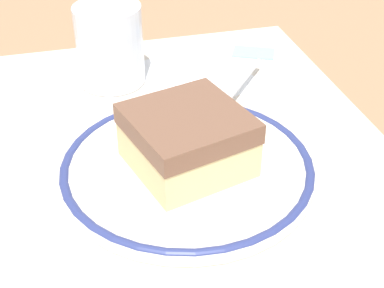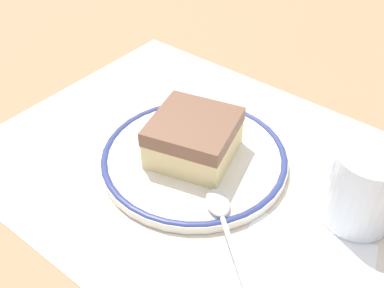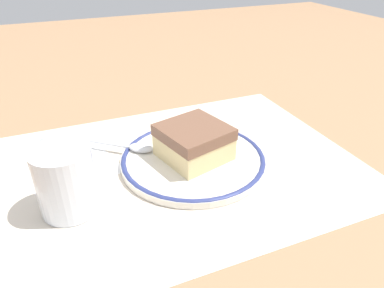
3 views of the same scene
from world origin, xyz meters
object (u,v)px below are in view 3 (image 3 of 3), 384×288
at_px(napkin, 72,168).
at_px(sugar_packet, 43,145).
at_px(cake_slice, 193,141).
at_px(cup, 67,184).
at_px(plate, 192,157).
at_px(spoon, 130,146).

bearing_deg(napkin, sugar_packet, -66.90).
bearing_deg(cake_slice, cup, 12.21).
height_order(plate, spoon, spoon).
bearing_deg(cake_slice, napkin, -16.56).
relative_size(plate, spoon, 1.82).
bearing_deg(cup, spoon, -136.35).
height_order(spoon, napkin, spoon).
height_order(cake_slice, napkin, cake_slice).
bearing_deg(napkin, spoon, -176.97).
distance_m(cake_slice, sugar_packet, 0.25).
xyz_separation_m(plate, cup, (0.18, 0.04, 0.03)).
distance_m(spoon, cup, 0.14).
bearing_deg(sugar_packet, plate, 147.61).
xyz_separation_m(plate, cake_slice, (-0.00, 0.00, 0.03)).
bearing_deg(plate, sugar_packet, -32.39).
relative_size(cake_slice, napkin, 0.89).
bearing_deg(spoon, sugar_packet, -31.68).
bearing_deg(sugar_packet, spoon, 148.32).
relative_size(spoon, napkin, 0.96).
xyz_separation_m(cup, sugar_packet, (0.03, -0.18, -0.03)).
relative_size(spoon, cup, 1.39).
height_order(cake_slice, sugar_packet, cake_slice).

